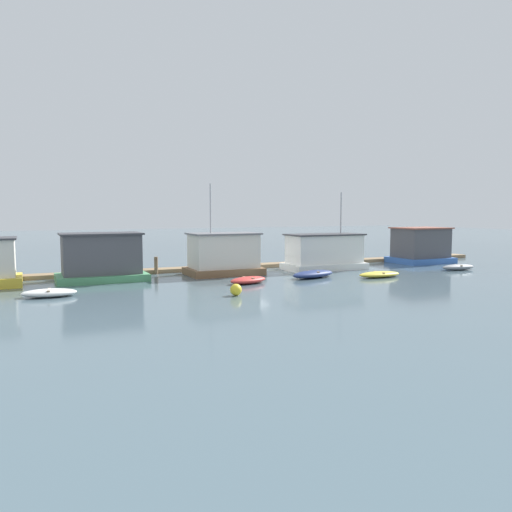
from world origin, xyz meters
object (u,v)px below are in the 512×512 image
dinghy_white (49,293)px  buoy_yellow (236,290)px  dinghy_red (248,280)px  dinghy_yellow (379,274)px  houseboat_green (101,258)px  dinghy_grey (458,267)px  dinghy_navy (313,274)px  mooring_post_far_left (156,266)px  houseboat_white (324,252)px  houseboat_brown (224,255)px  houseboat_blue (421,246)px

dinghy_white → buoy_yellow: bearing=-22.3°
dinghy_red → dinghy_yellow: size_ratio=0.91×
houseboat_green → dinghy_grey: houseboat_green is taller
dinghy_navy → dinghy_grey: (13.30, -0.82, -0.03)m
houseboat_green → mooring_post_far_left: 4.75m
houseboat_green → dinghy_grey: bearing=-11.6°
dinghy_white → dinghy_red: 12.28m
dinghy_yellow → dinghy_grey: (8.73, 0.91, 0.02)m
houseboat_green → houseboat_white: size_ratio=0.90×
houseboat_green → dinghy_white: houseboat_green is taller
dinghy_grey → mooring_post_far_left: mooring_post_far_left is taller
houseboat_green → houseboat_brown: size_ratio=0.88×
houseboat_brown → houseboat_blue: bearing=1.4°
dinghy_yellow → houseboat_white: bearing=99.7°
houseboat_brown → dinghy_yellow: bearing=-32.7°
houseboat_green → houseboat_blue: bearing=0.4°
dinghy_white → mooring_post_far_left: mooring_post_far_left is taller
dinghy_navy → mooring_post_far_left: mooring_post_far_left is taller
mooring_post_far_left → buoy_yellow: size_ratio=1.97×
dinghy_navy → mooring_post_far_left: (-9.85, 6.75, 0.40)m
houseboat_white → dinghy_navy: 5.59m
houseboat_brown → dinghy_red: bearing=-92.5°
houseboat_blue → dinghy_yellow: houseboat_blue is taller
houseboat_white → mooring_post_far_left: houseboat_white is taller
houseboat_white → dinghy_grey: houseboat_white is taller
houseboat_blue → dinghy_red: 20.92m
buoy_yellow → mooring_post_far_left: bearing=99.3°
houseboat_green → dinghy_white: bearing=-122.8°
dinghy_white → houseboat_blue: bearing=10.1°
houseboat_green → dinghy_red: 10.35m
houseboat_blue → mooring_post_far_left: (-24.53, 1.72, -0.90)m
mooring_post_far_left → dinghy_navy: bearing=-34.4°
dinghy_navy → buoy_yellow: buoy_yellow is taller
houseboat_brown → houseboat_white: bearing=-2.6°
houseboat_green → houseboat_blue: size_ratio=1.16×
houseboat_green → houseboat_white: bearing=-2.2°
houseboat_blue → dinghy_red: (-20.09, -5.69, -1.34)m
dinghy_yellow → buoy_yellow: (-12.54, -3.01, 0.12)m
houseboat_blue → dinghy_red: houseboat_blue is taller
houseboat_white → dinghy_yellow: bearing=-80.3°
dinghy_yellow → mooring_post_far_left: bearing=149.5°
houseboat_green → buoy_yellow: (6.13, -9.57, -1.22)m
houseboat_brown → mooring_post_far_left: houseboat_brown is taller
dinghy_white → dinghy_yellow: bearing=-2.5°
buoy_yellow → dinghy_white: bearing=157.7°
dinghy_navy → dinghy_grey: 13.33m
dinghy_white → dinghy_navy: dinghy_navy is taller
dinghy_white → dinghy_navy: (17.69, 0.76, 0.04)m
houseboat_blue → dinghy_red: size_ratio=1.67×
houseboat_blue → mooring_post_far_left: 24.60m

